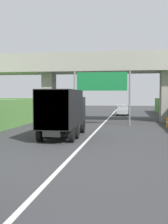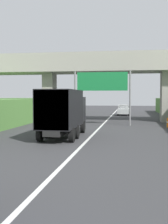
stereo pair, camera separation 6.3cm
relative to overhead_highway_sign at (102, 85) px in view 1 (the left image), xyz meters
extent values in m
cube|color=white|center=(0.00, -2.40, -4.14)|extent=(0.20, 101.96, 0.01)
cube|color=#9E998E|center=(0.00, 5.34, 2.29)|extent=(40.00, 4.80, 1.10)
cube|color=#9E998E|center=(0.00, 3.12, 3.39)|extent=(40.00, 0.36, 1.10)
cube|color=#9E998E|center=(0.00, 7.56, 3.39)|extent=(40.00, 0.36, 1.10)
cube|color=gray|center=(-7.09, 5.34, -1.20)|extent=(1.30, 2.20, 5.88)
cube|color=gray|center=(7.09, 5.34, -1.20)|extent=(1.30, 2.20, 5.88)
cylinder|color=slate|center=(-2.85, 0.00, -1.35)|extent=(0.18, 0.18, 5.58)
cylinder|color=slate|center=(2.85, 0.00, -1.35)|extent=(0.18, 0.18, 5.58)
cube|color=#167238|center=(0.00, 0.00, 0.39)|extent=(5.20, 0.12, 1.90)
cube|color=white|center=(0.00, -0.01, 0.39)|extent=(4.89, 0.01, 1.67)
cube|color=black|center=(-1.93, -9.22, -3.49)|extent=(1.10, 7.30, 0.36)
cube|color=black|center=(-1.93, -6.62, -2.26)|extent=(2.10, 2.10, 2.10)
cube|color=#2D3842|center=(-1.93, -5.60, -1.96)|extent=(1.89, 0.06, 0.90)
cube|color=black|center=(-1.93, -10.27, -2.01)|extent=(2.30, 5.20, 2.60)
cube|color=black|center=(-1.93, -12.85, -2.01)|extent=(2.21, 0.04, 2.50)
cylinder|color=black|center=(-2.90, -6.62, -3.67)|extent=(0.30, 0.96, 0.96)
cylinder|color=black|center=(-0.96, -6.62, -3.67)|extent=(0.30, 0.96, 0.96)
cylinder|color=black|center=(-3.00, -11.70, -3.67)|extent=(0.30, 0.96, 0.96)
cylinder|color=black|center=(-0.86, -11.70, -3.67)|extent=(0.30, 0.96, 0.96)
cylinder|color=black|center=(-3.00, -10.01, -3.67)|extent=(0.30, 0.96, 0.96)
cylinder|color=black|center=(-0.86, -10.01, -3.67)|extent=(0.30, 0.96, 0.96)
cube|color=#B2B5B7|center=(1.81, 16.59, -3.45)|extent=(1.76, 4.10, 0.76)
cube|color=#B2B5B7|center=(1.81, 16.44, -2.75)|extent=(1.56, 1.90, 0.64)
cube|color=#2D3842|center=(1.81, 15.52, -2.75)|extent=(1.44, 0.06, 0.54)
cylinder|color=black|center=(0.99, 17.86, -3.83)|extent=(0.22, 0.64, 0.64)
cylinder|color=black|center=(2.63, 17.86, -3.83)|extent=(0.22, 0.64, 0.64)
cylinder|color=black|center=(0.99, 15.31, -3.83)|extent=(0.22, 0.64, 0.64)
cylinder|color=black|center=(2.63, 15.31, -3.83)|extent=(0.22, 0.64, 0.64)
camera|label=1|loc=(2.79, -30.26, -1.18)|focal=47.12mm
camera|label=2|loc=(2.85, -30.25, -1.18)|focal=47.12mm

